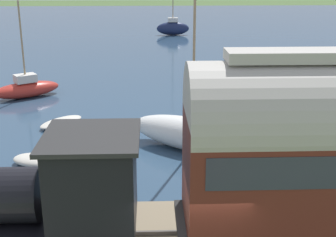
% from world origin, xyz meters
% --- Properties ---
extents(harbor_water, '(80.00, 80.00, 0.01)m').
position_xyz_m(harbor_water, '(43.39, 0.00, 0.00)').
color(harbor_water, '#2D4760').
rests_on(harbor_water, ground).
extents(steam_locomotive, '(2.28, 6.01, 3.19)m').
position_xyz_m(steam_locomotive, '(0.42, 3.46, 2.28)').
color(steam_locomotive, black).
rests_on(steam_locomotive, rail_embankment).
extents(sailboat_white, '(4.43, 5.53, 8.96)m').
position_xyz_m(sailboat_white, '(8.43, -0.83, 0.71)').
color(sailboat_white, white).
rests_on(sailboat_white, harbor_water).
extents(sailboat_navy, '(1.21, 3.58, 9.12)m').
position_xyz_m(sailboat_navy, '(42.37, -1.65, 0.83)').
color(sailboat_navy, '#192347').
rests_on(sailboat_navy, harbor_water).
extents(sailboat_red, '(3.23, 3.95, 5.42)m').
position_xyz_m(sailboat_red, '(16.96, 7.97, 0.53)').
color(sailboat_red, '#B72D23').
rests_on(sailboat_red, harbor_water).
extents(rowboat_near_shore, '(1.58, 2.10, 0.39)m').
position_xyz_m(rowboat_near_shore, '(7.15, 5.19, 0.20)').
color(rowboat_near_shore, beige).
rests_on(rowboat_near_shore, harbor_water).
extents(rowboat_off_pier, '(2.48, 2.30, 0.30)m').
position_xyz_m(rowboat_off_pier, '(11.84, 5.09, 0.16)').
color(rowboat_off_pier, beige).
rests_on(rowboat_off_pier, harbor_water).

